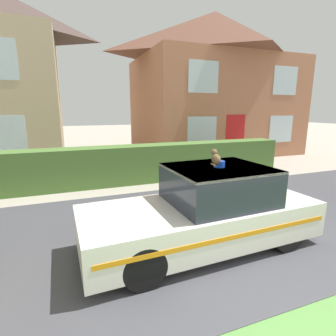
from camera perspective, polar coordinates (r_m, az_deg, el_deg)
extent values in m
cube|color=#424247|center=(5.47, 3.94, -12.59)|extent=(28.00, 5.04, 0.01)
cube|color=#4C7233|center=(8.56, -6.85, 0.89)|extent=(10.56, 0.81, 1.20)
cylinder|color=black|center=(4.84, -10.32, -12.20)|extent=(0.61, 0.22, 0.61)
cylinder|color=black|center=(3.68, -5.30, -20.71)|extent=(0.61, 0.22, 0.61)
cylinder|color=black|center=(5.84, 14.48, -8.00)|extent=(0.61, 0.22, 0.61)
cylinder|color=black|center=(4.91, 24.37, -12.81)|extent=(0.61, 0.22, 0.61)
cube|color=silver|center=(4.60, 7.19, -11.25)|extent=(4.06, 1.70, 0.60)
cube|color=#232833|center=(4.55, 10.87, -3.53)|extent=(1.68, 1.47, 0.61)
cube|color=silver|center=(4.48, 11.02, -0.03)|extent=(1.68, 1.47, 0.04)
cube|color=orange|center=(5.23, 2.86, -7.62)|extent=(3.81, 0.13, 0.07)
cube|color=orange|center=(3.98, 13.04, -14.72)|extent=(3.81, 0.13, 0.07)
cylinder|color=blue|center=(4.47, 11.06, 0.88)|extent=(0.19, 0.19, 0.11)
ellipsoid|color=brown|center=(4.13, 10.42, 1.86)|extent=(0.15, 0.20, 0.16)
ellipsoid|color=white|center=(4.20, 10.01, 1.87)|extent=(0.08, 0.06, 0.09)
sphere|color=brown|center=(4.19, 10.02, 3.43)|extent=(0.10, 0.10, 0.10)
cone|color=brown|center=(4.19, 10.37, 3.98)|extent=(0.04, 0.04, 0.04)
cone|color=brown|center=(4.17, 9.71, 3.97)|extent=(0.04, 0.04, 0.04)
cylinder|color=brown|center=(4.05, 9.85, 0.70)|extent=(0.05, 0.16, 0.03)
cube|color=silver|center=(10.58, -32.22, 6.12)|extent=(1.40, 0.02, 1.30)
cube|color=#A86B4C|center=(15.21, 9.63, 13.01)|extent=(7.96, 5.90, 4.95)
pyramid|color=brown|center=(15.68, 10.17, 26.46)|extent=(8.36, 6.19, 2.35)
cube|color=red|center=(12.53, 14.37, 6.37)|extent=(1.00, 0.02, 2.10)
cube|color=silver|center=(11.60, 7.44, 7.86)|extent=(1.40, 0.02, 1.30)
cube|color=silver|center=(14.20, 23.36, 7.80)|extent=(1.40, 0.02, 1.30)
cube|color=silver|center=(11.64, 7.77, 19.10)|extent=(1.40, 0.02, 1.30)
cube|color=silver|center=(14.23, 24.19, 16.95)|extent=(1.40, 0.02, 1.30)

